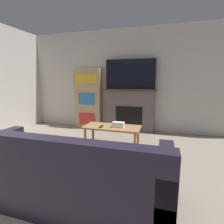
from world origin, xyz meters
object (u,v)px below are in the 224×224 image
object	(u,v)px
fireplace	(130,110)
bookshelf	(88,99)
tv	(130,74)
couch	(65,176)
coffee_table	(112,130)

from	to	relation	value
fireplace	bookshelf	size ratio (longest dim) A/B	0.83
fireplace	tv	xyz separation A→B (m)	(0.00, -0.02, 0.94)
couch	bookshelf	xyz separation A→B (m)	(-1.05, 3.00, 0.55)
fireplace	couch	bearing A→B (deg)	-92.78
coffee_table	bookshelf	bearing A→B (deg)	128.49
coffee_table	tv	bearing A→B (deg)	87.69
couch	coffee_table	xyz separation A→B (m)	(0.09, 1.56, 0.12)
tv	couch	world-z (taller)	tv
fireplace	tv	bearing A→B (deg)	-90.00
tv	coffee_table	bearing A→B (deg)	-92.31
fireplace	coffee_table	distance (m)	1.47
fireplace	coffee_table	size ratio (longest dim) A/B	1.28
bookshelf	couch	bearing A→B (deg)	-70.65
couch	bookshelf	world-z (taller)	bookshelf
tv	bookshelf	xyz separation A→B (m)	(-1.20, -0.00, -0.67)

